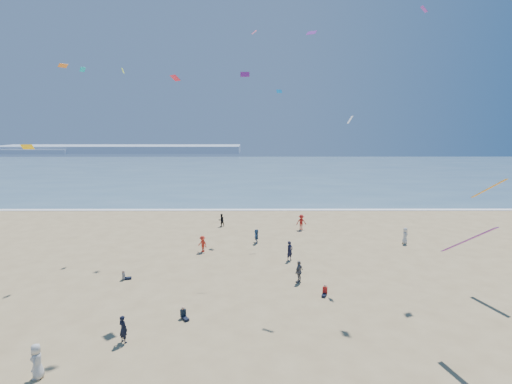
{
  "coord_description": "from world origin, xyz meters",
  "views": [
    {
      "loc": [
        1.93,
        -14.34,
        12.93
      ],
      "look_at": [
        2.0,
        8.0,
        9.12
      ],
      "focal_mm": 28.0,
      "sensor_mm": 36.0,
      "label": 1
    }
  ],
  "objects": [
    {
      "name": "seated_group",
      "position": [
        1.16,
        6.97,
        0.42
      ],
      "size": [
        18.26,
        24.52,
        0.84
      ],
      "color": "white",
      "rests_on": "ground"
    },
    {
      "name": "standing_flyers",
      "position": [
        4.73,
        15.96,
        0.88
      ],
      "size": [
        28.33,
        46.03,
        1.9
      ],
      "color": "slate",
      "rests_on": "ground"
    },
    {
      "name": "headland_near",
      "position": [
        -100.0,
        165.0,
        1.0
      ],
      "size": [
        40.0,
        14.0,
        2.0
      ],
      "primitive_type": "cube",
      "color": "#7A8EA8",
      "rests_on": "ground"
    },
    {
      "name": "headland_far",
      "position": [
        -60.0,
        170.0,
        1.6
      ],
      "size": [
        110.0,
        20.0,
        3.2
      ],
      "primitive_type": "cube",
      "color": "#7A8EA8",
      "rests_on": "ground"
    },
    {
      "name": "ocean",
      "position": [
        0.0,
        95.0,
        0.03
      ],
      "size": [
        220.0,
        100.0,
        0.06
      ],
      "primitive_type": "cube",
      "color": "#476B84",
      "rests_on": "ground"
    },
    {
      "name": "kites_aloft",
      "position": [
        9.36,
        13.54,
        14.78
      ],
      "size": [
        41.72,
        41.59,
        27.64
      ],
      "color": "red",
      "rests_on": "ground"
    },
    {
      "name": "surf_line",
      "position": [
        0.0,
        45.0,
        0.04
      ],
      "size": [
        220.0,
        1.2,
        0.08
      ],
      "primitive_type": "cube",
      "color": "white",
      "rests_on": "ground"
    }
  ]
}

